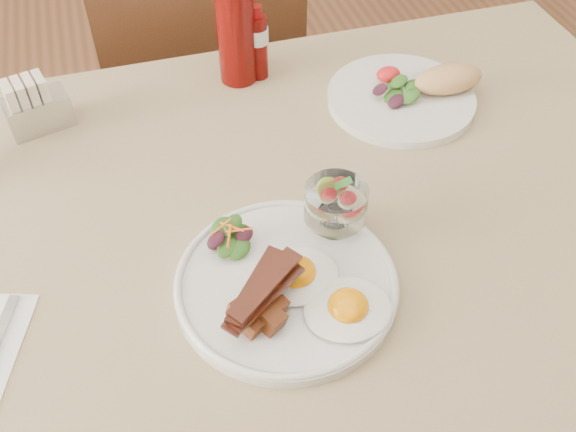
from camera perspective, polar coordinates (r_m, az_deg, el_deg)
name	(u,v)px	position (r m, az deg, el deg)	size (l,w,h in m)	color
table	(280,260)	(0.96, -0.72, -3.89)	(1.33, 0.88, 0.75)	#4E2D18
chair_far	(202,85)	(1.54, -7.61, 11.43)	(0.42, 0.42, 0.93)	#4E2D18
main_plate	(286,284)	(0.81, -0.16, -6.10)	(0.28, 0.28, 0.02)	silver
fried_eggs	(322,290)	(0.78, 3.00, -6.61)	(0.18, 0.19, 0.03)	white
bacon_potato_pile	(262,301)	(0.75, -2.32, -7.52)	(0.11, 0.10, 0.05)	brown
side_salad	(231,239)	(0.83, -5.13, -2.01)	(0.07, 0.06, 0.04)	#214612
fruit_cup	(336,203)	(0.83, 4.26, 1.12)	(0.08, 0.08, 0.08)	white
second_plate	(412,93)	(1.10, 10.98, 10.73)	(0.27, 0.25, 0.06)	silver
ketchup_bottle	(236,33)	(1.10, -4.64, 15.95)	(0.08, 0.08, 0.19)	#510604
hot_sauce_bottle	(258,43)	(1.12, -2.73, 15.09)	(0.05, 0.05, 0.13)	#510604
sugar_caddy	(35,108)	(1.09, -21.55, 8.96)	(0.11, 0.08, 0.09)	silver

